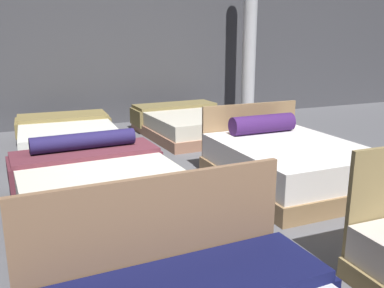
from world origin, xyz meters
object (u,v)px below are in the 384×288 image
Objects in this scene: bed_3 at (288,163)px; support_pillar at (249,38)px; bed_4 at (67,135)px; bed_5 at (190,123)px; bed_2 at (101,190)px.

support_pillar is (1.63, 3.77, 1.47)m from bed_3.
bed_4 is at bearing -168.29° from support_pillar.
support_pillar is (1.69, 0.83, 1.53)m from bed_5.
bed_2 is 2.27m from bed_3.
bed_2 is 1.05× the size of bed_4.
support_pillar is (3.90, 0.81, 1.55)m from bed_4.
bed_4 is 2.21m from bed_5.
support_pillar is at bearing 22.92° from bed_5.
bed_2 is 3.64m from bed_5.
bed_2 is at bearing -88.49° from bed_4.
support_pillar reaches higher than bed_2.
bed_3 is at bearing -91.94° from bed_5.
bed_5 is at bearing -153.81° from support_pillar.
bed_2 is at bearing -136.22° from support_pillar.
bed_4 is at bearing 127.16° from bed_3.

